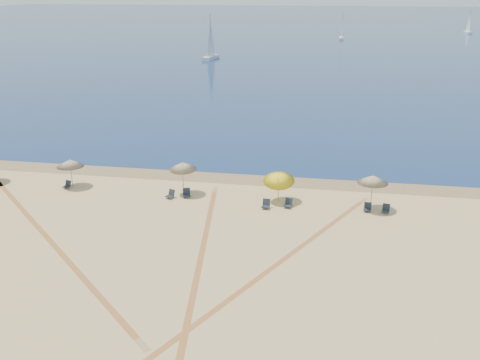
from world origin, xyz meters
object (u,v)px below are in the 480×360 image
(umbrella_4, at_px, (373,179))
(chair_8, at_px, (386,209))
(sailboat_2, at_px, (469,26))
(chair_5, at_px, (266,204))
(umbrella_1, at_px, (70,163))
(chair_3, at_px, (171,194))
(chair_4, at_px, (187,193))
(sailboat_1, at_px, (342,31))
(chair_6, at_px, (288,204))
(chair_2, at_px, (67,185))
(umbrella_2, at_px, (183,166))
(umbrella_3, at_px, (279,178))
(sailboat_0, at_px, (211,46))
(chair_7, at_px, (367,208))

(umbrella_4, relative_size, chair_8, 3.83)
(sailboat_2, bearing_deg, chair_5, -112.60)
(umbrella_1, xyz_separation_m, chair_5, (15.56, -1.78, -1.63))
(chair_3, relative_size, chair_8, 1.14)
(umbrella_4, relative_size, chair_4, 3.35)
(sailboat_1, bearing_deg, umbrella_4, -88.88)
(umbrella_4, xyz_separation_m, chair_4, (-13.40, 0.02, -1.95))
(chair_6, bearing_deg, umbrella_4, 20.94)
(chair_2, height_order, chair_6, chair_6)
(umbrella_2, relative_size, chair_6, 3.56)
(umbrella_1, xyz_separation_m, chair_8, (23.86, -1.13, -1.65))
(umbrella_3, bearing_deg, chair_2, -179.65)
(umbrella_3, height_order, umbrella_4, umbrella_4)
(umbrella_2, distance_m, umbrella_3, 7.24)
(sailboat_0, bearing_deg, chair_8, -60.19)
(umbrella_1, bearing_deg, chair_3, -7.16)
(sailboat_1, bearing_deg, sailboat_0, -118.22)
(sailboat_0, height_order, sailboat_2, sailboat_0)
(chair_3, relative_size, sailboat_0, 0.08)
(umbrella_4, relative_size, chair_7, 3.93)
(chair_6, relative_size, sailboat_0, 0.08)
(umbrella_3, relative_size, sailboat_2, 0.32)
(chair_2, relative_size, chair_8, 1.01)
(umbrella_3, bearing_deg, sailboat_1, 88.06)
(umbrella_4, height_order, sailboat_1, sailboat_1)
(umbrella_4, bearing_deg, chair_6, -173.19)
(umbrella_3, distance_m, chair_4, 7.02)
(chair_2, xyz_separation_m, sailboat_2, (61.86, 159.14, 2.07))
(umbrella_1, xyz_separation_m, chair_6, (17.09, -1.34, -1.64))
(umbrella_4, distance_m, chair_8, 2.26)
(chair_3, bearing_deg, chair_2, -160.50)
(chair_5, bearing_deg, umbrella_4, 13.51)
(umbrella_4, bearing_deg, chair_5, -171.27)
(umbrella_3, distance_m, sailboat_1, 129.80)
(umbrella_2, distance_m, sailboat_0, 80.13)
(chair_6, relative_size, chair_8, 1.08)
(umbrella_4, relative_size, sailboat_2, 0.34)
(umbrella_3, bearing_deg, sailboat_2, 74.07)
(umbrella_1, bearing_deg, chair_6, -4.50)
(chair_4, bearing_deg, umbrella_2, 104.20)
(umbrella_3, xyz_separation_m, chair_5, (-0.72, -1.43, -1.55))
(umbrella_2, bearing_deg, chair_4, -57.41)
(umbrella_3, height_order, sailboat_1, sailboat_1)
(chair_5, bearing_deg, umbrella_1, 178.26)
(umbrella_3, height_order, chair_3, umbrella_3)
(chair_6, bearing_deg, sailboat_0, 120.80)
(chair_2, bearing_deg, chair_8, 12.47)
(sailboat_0, xyz_separation_m, sailboat_2, (68.48, 80.20, -0.49))
(chair_2, bearing_deg, sailboat_2, 82.85)
(chair_7, relative_size, sailboat_2, 0.09)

